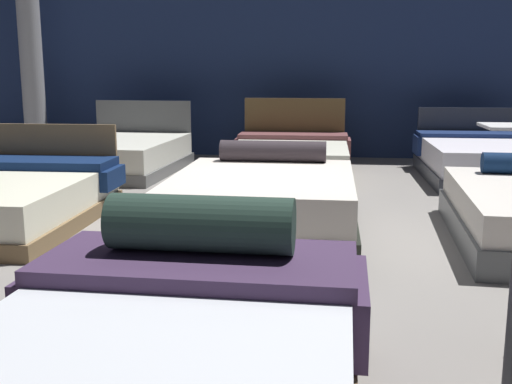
{
  "coord_description": "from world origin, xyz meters",
  "views": [
    {
      "loc": [
        0.59,
        -4.94,
        1.34
      ],
      "look_at": [
        -0.02,
        -0.29,
        0.42
      ],
      "focal_mm": 43.51,
      "sensor_mm": 36.0,
      "label": 1
    }
  ],
  "objects_px": {
    "bed_3": "(2,199)",
    "bed_7": "(290,158)",
    "bed_1": "(162,374)",
    "bed_4": "(264,205)",
    "support_pillar": "(30,43)",
    "bed_8": "(484,160)",
    "bed_6": "(118,155)",
    "price_sign": "(512,336)"
  },
  "relations": [
    {
      "from": "bed_8",
      "to": "support_pillar",
      "type": "relative_size",
      "value": 0.63
    },
    {
      "from": "bed_4",
      "to": "bed_8",
      "type": "height_order",
      "value": "bed_8"
    },
    {
      "from": "support_pillar",
      "to": "bed_7",
      "type": "bearing_deg",
      "value": -15.45
    },
    {
      "from": "bed_3",
      "to": "bed_8",
      "type": "height_order",
      "value": "bed_8"
    },
    {
      "from": "bed_6",
      "to": "bed_4",
      "type": "bearing_deg",
      "value": -50.25
    },
    {
      "from": "bed_7",
      "to": "price_sign",
      "type": "relative_size",
      "value": 1.83
    },
    {
      "from": "bed_6",
      "to": "bed_8",
      "type": "distance_m",
      "value": 4.73
    },
    {
      "from": "bed_7",
      "to": "bed_6",
      "type": "bearing_deg",
      "value": -178.01
    },
    {
      "from": "bed_1",
      "to": "bed_3",
      "type": "xyz_separation_m",
      "value": [
        -2.32,
        3.0,
        -0.03
      ]
    },
    {
      "from": "bed_3",
      "to": "bed_6",
      "type": "bearing_deg",
      "value": 87.97
    },
    {
      "from": "bed_7",
      "to": "bed_8",
      "type": "relative_size",
      "value": 0.98
    },
    {
      "from": "bed_7",
      "to": "bed_8",
      "type": "xyz_separation_m",
      "value": [
        2.44,
        -0.03,
        0.02
      ]
    },
    {
      "from": "bed_8",
      "to": "bed_3",
      "type": "bearing_deg",
      "value": -148.87
    },
    {
      "from": "bed_3",
      "to": "bed_4",
      "type": "xyz_separation_m",
      "value": [
        2.35,
        -0.09,
        0.04
      ]
    },
    {
      "from": "support_pillar",
      "to": "price_sign",
      "type": "bearing_deg",
      "value": -53.38
    },
    {
      "from": "bed_1",
      "to": "support_pillar",
      "type": "distance_m",
      "value": 8.34
    },
    {
      "from": "bed_7",
      "to": "price_sign",
      "type": "xyz_separation_m",
      "value": [
        1.21,
        -5.98,
        0.24
      ]
    },
    {
      "from": "bed_7",
      "to": "bed_8",
      "type": "distance_m",
      "value": 2.44
    },
    {
      "from": "bed_6",
      "to": "bed_3",
      "type": "bearing_deg",
      "value": -88.62
    },
    {
      "from": "bed_1",
      "to": "bed_3",
      "type": "relative_size",
      "value": 0.99
    },
    {
      "from": "bed_3",
      "to": "price_sign",
      "type": "relative_size",
      "value": 1.84
    },
    {
      "from": "bed_8",
      "to": "support_pillar",
      "type": "xyz_separation_m",
      "value": [
        -6.5,
        1.15,
        1.51
      ]
    },
    {
      "from": "bed_6",
      "to": "support_pillar",
      "type": "distance_m",
      "value": 2.64
    },
    {
      "from": "bed_1",
      "to": "bed_4",
      "type": "bearing_deg",
      "value": 90.25
    },
    {
      "from": "bed_1",
      "to": "bed_3",
      "type": "height_order",
      "value": "bed_3"
    },
    {
      "from": "bed_8",
      "to": "price_sign",
      "type": "bearing_deg",
      "value": -102.53
    },
    {
      "from": "bed_8",
      "to": "price_sign",
      "type": "xyz_separation_m",
      "value": [
        -1.22,
        -5.95,
        0.22
      ]
    },
    {
      "from": "bed_3",
      "to": "support_pillar",
      "type": "relative_size",
      "value": 0.61
    },
    {
      "from": "bed_4",
      "to": "bed_7",
      "type": "distance_m",
      "value": 3.1
    },
    {
      "from": "bed_7",
      "to": "support_pillar",
      "type": "xyz_separation_m",
      "value": [
        -4.07,
        1.12,
        1.53
      ]
    },
    {
      "from": "bed_6",
      "to": "support_pillar",
      "type": "bearing_deg",
      "value": 147.0
    },
    {
      "from": "bed_4",
      "to": "bed_3",
      "type": "bearing_deg",
      "value": 177.18
    },
    {
      "from": "bed_4",
      "to": "bed_1",
      "type": "bearing_deg",
      "value": -91.11
    },
    {
      "from": "bed_1",
      "to": "bed_8",
      "type": "relative_size",
      "value": 0.97
    },
    {
      "from": "bed_7",
      "to": "bed_1",
      "type": "bearing_deg",
      "value": -90.85
    },
    {
      "from": "bed_8",
      "to": "bed_6",
      "type": "bearing_deg",
      "value": -179.9
    },
    {
      "from": "bed_3",
      "to": "bed_7",
      "type": "bearing_deg",
      "value": 50.82
    },
    {
      "from": "bed_6",
      "to": "bed_8",
      "type": "bearing_deg",
      "value": 2.91
    },
    {
      "from": "bed_7",
      "to": "support_pillar",
      "type": "height_order",
      "value": "support_pillar"
    },
    {
      "from": "bed_1",
      "to": "bed_4",
      "type": "xyz_separation_m",
      "value": [
        0.03,
        2.9,
        0.01
      ]
    },
    {
      "from": "bed_7",
      "to": "price_sign",
      "type": "bearing_deg",
      "value": -79.35
    },
    {
      "from": "bed_4",
      "to": "price_sign",
      "type": "xyz_separation_m",
      "value": [
        1.19,
        -2.88,
        0.2
      ]
    }
  ]
}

